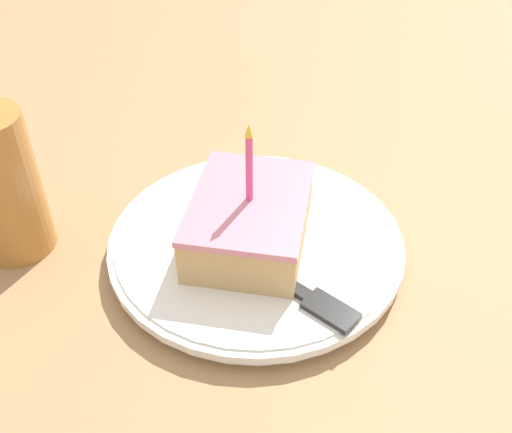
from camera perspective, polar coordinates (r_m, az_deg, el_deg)
ground_plane at (r=0.57m, az=0.31°, el=-6.43°), size 2.40×2.40×0.04m
plate at (r=0.56m, az=-0.00°, el=-2.60°), size 0.27×0.27×0.02m
cake_slice at (r=0.53m, az=-0.61°, el=-0.31°), size 0.10×0.13×0.12m
fork at (r=0.51m, az=1.89°, el=-5.77°), size 0.17×0.11×0.00m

